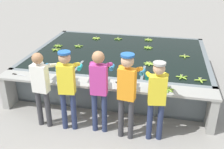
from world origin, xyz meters
name	(u,v)px	position (x,y,z in m)	size (l,w,h in m)	color
ground_plane	(100,122)	(0.00, 0.00, 0.00)	(80.00, 80.00, 0.00)	gray
wash_tank	(119,66)	(0.00, 2.22, 0.41)	(4.75, 3.55, 0.83)	slate
work_ledge	(102,92)	(0.00, 0.23, 0.60)	(4.75, 0.45, 0.83)	#9E9E99
worker_0	(42,83)	(-1.10, -0.32, 0.97)	(0.44, 0.72, 1.62)	#38383D
worker_1	(67,83)	(-0.56, -0.32, 1.03)	(0.46, 0.74, 1.69)	navy
worker_2	(99,84)	(0.07, -0.26, 1.04)	(0.41, 0.72, 1.73)	navy
worker_3	(127,88)	(0.63, -0.36, 1.07)	(0.47, 0.75, 1.75)	#38383D
worker_4	(157,94)	(1.17, -0.29, 0.98)	(0.47, 0.74, 1.61)	navy
banana_bunch_floating_0	(56,50)	(-1.80, 1.99, 0.84)	(0.27, 0.28, 0.08)	#8CB738
banana_bunch_floating_1	(96,38)	(-0.97, 3.31, 0.84)	(0.27, 0.28, 0.08)	#9EC642
banana_bunch_floating_2	(58,46)	(-1.87, 2.32, 0.84)	(0.26, 0.28, 0.08)	#7FAD33
banana_bunch_floating_3	(182,77)	(1.66, 0.85, 0.84)	(0.27, 0.28, 0.08)	#7FAD33
banana_bunch_floating_4	(149,64)	(0.88, 1.49, 0.84)	(0.28, 0.28, 0.08)	#93BC3D
banana_bunch_floating_5	(201,80)	(2.05, 0.78, 0.84)	(0.28, 0.28, 0.08)	#93BC3D
banana_bunch_floating_6	(148,48)	(0.75, 2.72, 0.84)	(0.28, 0.28, 0.08)	#7FAD33
banana_bunch_floating_7	(149,40)	(0.70, 3.50, 0.84)	(0.28, 0.28, 0.08)	#8CB738
banana_bunch_floating_8	(118,39)	(-0.26, 3.38, 0.84)	(0.27, 0.27, 0.08)	#7FAD33
banana_bunch_floating_9	(78,46)	(-1.27, 2.42, 0.84)	(0.28, 0.27, 0.08)	#75A333
banana_bunch_floating_10	(185,56)	(1.76, 2.21, 0.84)	(0.28, 0.28, 0.08)	#9EC642
banana_bunch_floating_11	(108,66)	(-0.07, 1.11, 0.84)	(0.27, 0.27, 0.08)	#9EC642
banana_bunch_ledge_0	(167,89)	(1.36, 0.19, 0.85)	(0.28, 0.28, 0.08)	#7FAD33
knife_0	(17,74)	(-1.98, 0.23, 0.84)	(0.35, 0.07, 0.02)	silver
knife_1	(120,84)	(0.38, 0.26, 0.84)	(0.32, 0.20, 0.02)	silver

